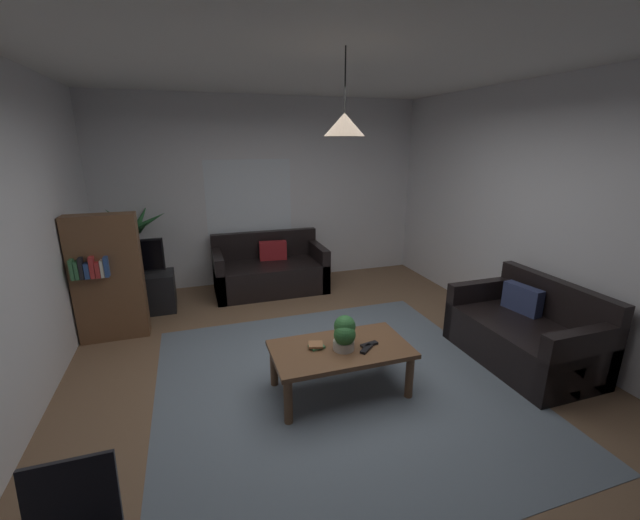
% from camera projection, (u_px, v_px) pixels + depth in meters
% --- Properties ---
extents(floor, '(4.81, 5.75, 0.02)m').
position_uv_depth(floor, '(330.00, 375.00, 3.79)').
color(floor, brown).
rests_on(floor, ground).
extents(rug, '(3.13, 3.16, 0.01)m').
position_uv_depth(rug, '(337.00, 386.00, 3.60)').
color(rug, slate).
rests_on(rug, ground).
extents(wall_back, '(4.93, 0.06, 2.76)m').
position_uv_depth(wall_back, '(266.00, 192.00, 6.03)').
color(wall_back, silver).
rests_on(wall_back, ground).
extents(wall_right, '(0.06, 5.75, 2.76)m').
position_uv_depth(wall_right, '(552.00, 216.00, 4.11)').
color(wall_right, silver).
rests_on(wall_right, ground).
extents(ceiling, '(4.81, 5.75, 0.02)m').
position_uv_depth(ceiling, '(332.00, 52.00, 2.99)').
color(ceiling, white).
extents(window_pane, '(1.27, 0.01, 1.10)m').
position_uv_depth(window_pane, '(249.00, 197.00, 5.94)').
color(window_pane, white).
extents(couch_under_window, '(1.59, 0.83, 0.82)m').
position_uv_depth(couch_under_window, '(270.00, 272.00, 5.86)').
color(couch_under_window, black).
rests_on(couch_under_window, ground).
extents(couch_right_side, '(0.83, 1.37, 0.82)m').
position_uv_depth(couch_right_side, '(525.00, 335.00, 3.95)').
color(couch_right_side, black).
rests_on(couch_right_side, ground).
extents(coffee_table, '(1.18, 0.65, 0.43)m').
position_uv_depth(coffee_table, '(340.00, 354.00, 3.43)').
color(coffee_table, brown).
rests_on(coffee_table, ground).
extents(book_on_table_0, '(0.14, 0.12, 0.02)m').
position_uv_depth(book_on_table_0, '(317.00, 347.00, 3.41)').
color(book_on_table_0, '#387247').
rests_on(book_on_table_0, coffee_table).
extents(book_on_table_1, '(0.15, 0.14, 0.02)m').
position_uv_depth(book_on_table_1, '(316.00, 345.00, 3.40)').
color(book_on_table_1, '#99663F').
rests_on(book_on_table_1, coffee_table).
extents(remote_on_table_0, '(0.17, 0.08, 0.02)m').
position_uv_depth(remote_on_table_0, '(369.00, 344.00, 3.44)').
color(remote_on_table_0, black).
rests_on(remote_on_table_0, coffee_table).
extents(remote_on_table_1, '(0.15, 0.14, 0.02)m').
position_uv_depth(remote_on_table_1, '(366.00, 349.00, 3.36)').
color(remote_on_table_1, black).
rests_on(remote_on_table_1, coffee_table).
extents(potted_plant_on_table, '(0.20, 0.23, 0.29)m').
position_uv_depth(potted_plant_on_table, '(345.00, 333.00, 3.34)').
color(potted_plant_on_table, beige).
rests_on(potted_plant_on_table, coffee_table).
extents(tv_stand, '(0.90, 0.44, 0.50)m').
position_uv_depth(tv_stand, '(138.00, 294.00, 5.09)').
color(tv_stand, black).
rests_on(tv_stand, ground).
extents(tv, '(0.73, 0.16, 0.46)m').
position_uv_depth(tv, '(133.00, 258.00, 4.93)').
color(tv, black).
rests_on(tv, tv_stand).
extents(potted_palm_corner, '(0.82, 0.85, 1.31)m').
position_uv_depth(potted_palm_corner, '(138.00, 256.00, 5.41)').
color(potted_palm_corner, beige).
rests_on(potted_palm_corner, ground).
extents(bookshelf_corner, '(0.70, 0.31, 1.40)m').
position_uv_depth(bookshelf_corner, '(107.00, 278.00, 4.30)').
color(bookshelf_corner, brown).
rests_on(bookshelf_corner, ground).
extents(pendant_lamp, '(0.30, 0.30, 0.60)m').
position_uv_depth(pendant_lamp, '(344.00, 124.00, 2.89)').
color(pendant_lamp, black).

